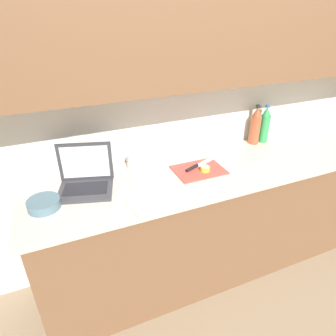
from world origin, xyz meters
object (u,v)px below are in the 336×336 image
(cutting_board, at_px, (199,170))
(measuring_cup, at_px, (134,161))
(bottle_green_soda, at_px, (265,125))
(laptop, at_px, (86,178))
(knife, at_px, (196,166))
(lemon_half_cut, at_px, (205,169))
(bottle_oil_tall, at_px, (255,126))
(bowl_white, at_px, (44,204))

(cutting_board, height_order, measuring_cup, measuring_cup)
(cutting_board, height_order, bottle_green_soda, bottle_green_soda)
(laptop, height_order, knife, laptop)
(cutting_board, xyz_separation_m, lemon_half_cut, (0.03, -0.03, 0.02))
(bottle_green_soda, height_order, bottle_oil_tall, bottle_oil_tall)
(knife, bearing_deg, bowl_white, 161.18)
(knife, height_order, bottle_green_soda, bottle_green_soda)
(cutting_board, bearing_deg, lemon_half_cut, -47.47)
(laptop, distance_m, bottle_green_soda, 1.43)
(cutting_board, distance_m, knife, 0.04)
(cutting_board, bearing_deg, bottle_oil_tall, 20.42)
(lemon_half_cut, bearing_deg, measuring_cup, 149.61)
(knife, xyz_separation_m, lemon_half_cut, (0.03, -0.07, 0.01))
(laptop, height_order, measuring_cup, laptop)
(laptop, relative_size, bowl_white, 2.13)
(lemon_half_cut, bearing_deg, bowl_white, -179.73)
(knife, distance_m, bottle_green_soda, 0.74)
(cutting_board, relative_size, knife, 1.14)
(lemon_half_cut, bearing_deg, bottle_green_soda, 21.12)
(laptop, bearing_deg, bottle_oil_tall, 22.38)
(knife, bearing_deg, measuring_cup, 132.28)
(bottle_oil_tall, bearing_deg, cutting_board, -159.58)
(cutting_board, relative_size, lemon_half_cut, 5.35)
(laptop, bearing_deg, measuring_cup, 36.38)
(bowl_white, bearing_deg, lemon_half_cut, 0.27)
(knife, bearing_deg, bottle_oil_tall, -5.69)
(measuring_cup, bearing_deg, knife, -24.64)
(lemon_half_cut, distance_m, bottle_oil_tall, 0.64)
(bottle_oil_tall, height_order, bowl_white, bottle_oil_tall)
(cutting_board, bearing_deg, knife, 94.39)
(bottle_green_soda, xyz_separation_m, bowl_white, (-1.67, -0.26, -0.11))
(laptop, distance_m, bottle_oil_tall, 1.34)
(laptop, distance_m, cutting_board, 0.73)
(laptop, bearing_deg, lemon_half_cut, 7.42)
(laptop, height_order, bottle_green_soda, bottle_green_soda)
(knife, height_order, measuring_cup, measuring_cup)
(measuring_cup, bearing_deg, bowl_white, -157.30)
(knife, xyz_separation_m, bottle_oil_tall, (0.61, 0.19, 0.13))
(bottle_green_soda, bearing_deg, laptop, -174.31)
(laptop, relative_size, measuring_cup, 3.24)
(laptop, xyz_separation_m, knife, (0.72, -0.05, -0.05))
(bowl_white, bearing_deg, bottle_green_soda, 8.97)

